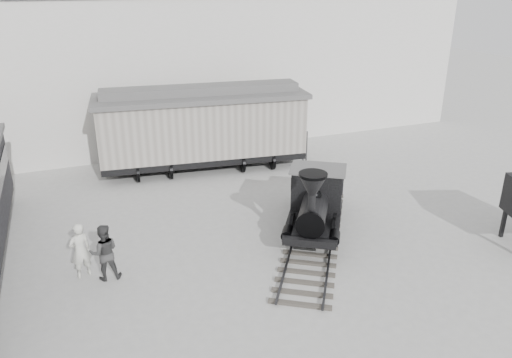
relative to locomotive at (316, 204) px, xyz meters
name	(u,v)px	position (x,y,z in m)	size (l,w,h in m)	color
ground	(310,284)	(-1.82, -3.07, -1.13)	(90.00, 90.00, 0.00)	#9E9E9B
north_wall	(183,46)	(-1.82, 11.91, 4.43)	(34.00, 2.51, 11.00)	silver
locomotive	(316,204)	(0.00, 0.00, 0.00)	(6.31, 8.25, 3.05)	#37312E
boxcar	(202,126)	(-1.99, 8.14, 1.06)	(10.48, 4.39, 4.17)	black
visitor_a	(80,250)	(-8.37, 0.04, -0.19)	(0.68, 0.45, 1.86)	silver
visitor_b	(104,252)	(-7.67, -0.37, -0.19)	(0.91, 0.71, 1.87)	#393939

